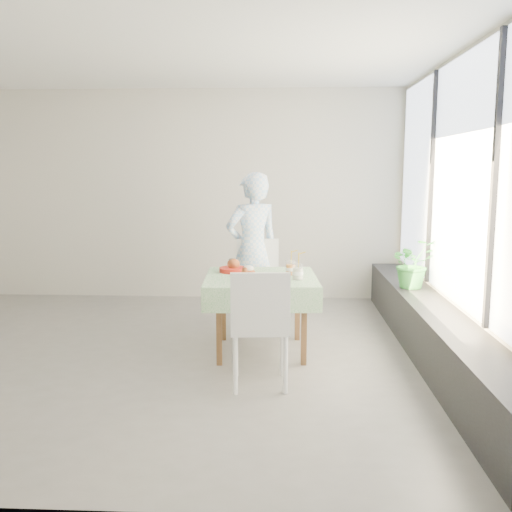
# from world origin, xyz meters

# --- Properties ---
(floor) EXTENTS (6.00, 6.00, 0.00)m
(floor) POSITION_xyz_m (0.00, 0.00, 0.00)
(floor) COLOR #64625F
(floor) RESTS_ON ground
(ceiling) EXTENTS (6.00, 6.00, 0.00)m
(ceiling) POSITION_xyz_m (0.00, 0.00, 2.80)
(ceiling) COLOR white
(ceiling) RESTS_ON ground
(wall_back) EXTENTS (6.00, 0.02, 2.80)m
(wall_back) POSITION_xyz_m (0.00, 2.50, 1.40)
(wall_back) COLOR beige
(wall_back) RESTS_ON ground
(wall_right) EXTENTS (0.02, 5.00, 2.80)m
(wall_right) POSITION_xyz_m (3.00, 0.00, 1.40)
(wall_right) COLOR beige
(wall_right) RESTS_ON ground
(window_pane) EXTENTS (0.01, 4.80, 2.18)m
(window_pane) POSITION_xyz_m (2.97, 0.00, 1.65)
(window_pane) COLOR #D1E0F9
(window_pane) RESTS_ON ground
(window_ledge) EXTENTS (0.40, 4.80, 0.50)m
(window_ledge) POSITION_xyz_m (2.80, 0.00, 0.25)
(window_ledge) COLOR black
(window_ledge) RESTS_ON ground
(cafe_table) EXTENTS (1.09, 1.09, 0.74)m
(cafe_table) POSITION_xyz_m (1.20, 0.14, 0.46)
(cafe_table) COLOR brown
(cafe_table) RESTS_ON ground
(chair_far) EXTENTS (0.49, 0.49, 0.98)m
(chair_far) POSITION_xyz_m (1.14, 0.89, 0.30)
(chair_far) COLOR white
(chair_far) RESTS_ON ground
(chair_near) EXTENTS (0.49, 0.49, 0.97)m
(chair_near) POSITION_xyz_m (1.23, -0.73, 0.30)
(chair_near) COLOR white
(chair_near) RESTS_ON ground
(diner) EXTENTS (0.75, 0.66, 1.72)m
(diner) POSITION_xyz_m (1.07, 1.07, 0.86)
(diner) COLOR #96C5F0
(diner) RESTS_ON ground
(main_dish) EXTENTS (0.29, 0.29, 0.15)m
(main_dish) POSITION_xyz_m (1.12, -0.11, 0.79)
(main_dish) COLOR white
(main_dish) RESTS_ON cafe_table
(juice_cup_orange) EXTENTS (0.10, 0.10, 0.28)m
(juice_cup_orange) POSITION_xyz_m (1.48, 0.23, 0.81)
(juice_cup_orange) COLOR white
(juice_cup_orange) RESTS_ON cafe_table
(juice_cup_lemonade) EXTENTS (0.11, 0.11, 0.30)m
(juice_cup_lemonade) POSITION_xyz_m (1.55, -0.00, 0.81)
(juice_cup_lemonade) COLOR white
(juice_cup_lemonade) RESTS_ON cafe_table
(second_dish) EXTENTS (0.28, 0.28, 0.13)m
(second_dish) POSITION_xyz_m (0.92, 0.36, 0.78)
(second_dish) COLOR red
(second_dish) RESTS_ON cafe_table
(potted_plant) EXTENTS (0.57, 0.53, 0.53)m
(potted_plant) POSITION_xyz_m (2.78, 0.84, 0.77)
(potted_plant) COLOR #32812B
(potted_plant) RESTS_ON window_ledge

